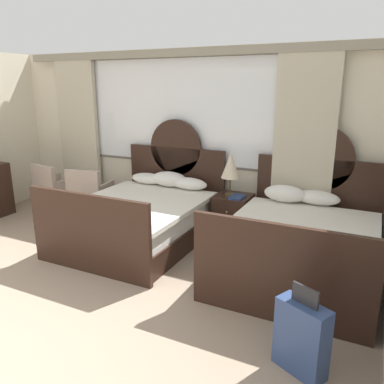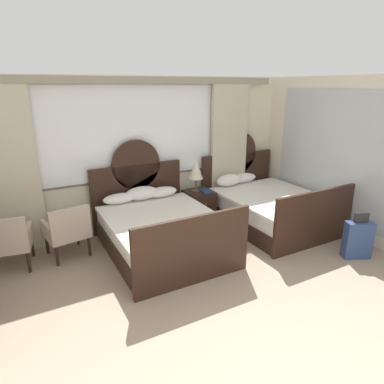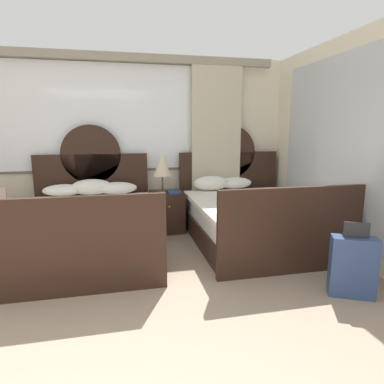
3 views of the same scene
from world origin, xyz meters
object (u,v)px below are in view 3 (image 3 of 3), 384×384
Objects in this scene: nightstand_between_beds at (167,211)px; book_on_nightstand at (174,192)px; bed_near_window at (89,226)px; suitcase_on_floor at (353,266)px; table_lamp_on_nightstand at (162,164)px; bed_near_mirror at (251,216)px.

book_on_nightstand is (0.09, -0.10, 0.32)m from nightstand_between_beds.
suitcase_on_floor is (2.54, -1.70, -0.06)m from bed_near_window.
table_lamp_on_nightstand is at bearing 33.91° from bed_near_window.
book_on_nightstand is at bearing -36.06° from table_lamp_on_nightstand.
table_lamp_on_nightstand is at bearing 148.40° from bed_near_mirror.
bed_near_window is 1.44m from table_lamp_on_nightstand.
nightstand_between_beds is 0.35m from book_on_nightstand.
book_on_nightstand is 2.68m from suitcase_on_floor.
book_on_nightstand reaches higher than nightstand_between_beds.
book_on_nightstand is at bearing -47.17° from nightstand_between_beds.
book_on_nightstand is at bearing 149.12° from bed_near_mirror.
table_lamp_on_nightstand reaches higher than suitcase_on_floor.
bed_near_window reaches higher than suitcase_on_floor.
bed_near_window reaches higher than book_on_nightstand.
suitcase_on_floor is at bearing -58.17° from table_lamp_on_nightstand.
bed_near_mirror is 1.21m from book_on_nightstand.
nightstand_between_beds is at bearing 31.98° from bed_near_window.
suitcase_on_floor is at bearing -33.83° from bed_near_window.
table_lamp_on_nightstand is 2.36× the size of book_on_nightstand.
suitcase_on_floor is at bearing -78.92° from bed_near_mirror.
table_lamp_on_nightstand is (1.05, 0.70, 0.69)m from bed_near_window.
book_on_nightstand is (-1.01, 0.60, 0.28)m from bed_near_mirror.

